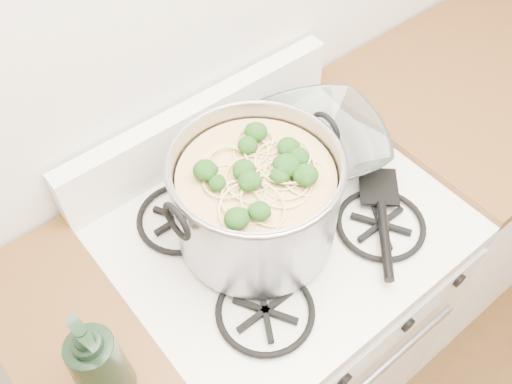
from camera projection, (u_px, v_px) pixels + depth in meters
The scene contains 6 objects.
gas_range at pixel (276, 317), 1.66m from camera, with size 0.76×0.66×0.92m.
counter_right at pixel (467, 167), 1.99m from camera, with size 1.00×0.65×0.92m.
stock_pot at pixel (256, 200), 1.18m from camera, with size 0.38×0.35×0.24m.
spatula at pixel (379, 185), 1.33m from camera, with size 0.29×0.31×0.02m, color black, non-canonical shape.
glass_bowl at pixel (317, 148), 1.40m from camera, with size 0.13×0.13×0.03m, color white.
bottle at pixel (96, 360), 0.94m from camera, with size 0.10×0.10×0.26m, color black.
Camera 1 is at (-0.52, 0.71, 1.96)m, focal length 40.00 mm.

